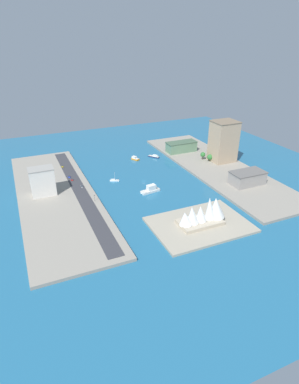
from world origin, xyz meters
name	(u,v)px	position (x,y,z in m)	size (l,w,h in m)	color
ground_plane	(144,181)	(0.00, 0.00, 0.00)	(440.00, 440.00, 0.00)	#23668E
quay_west	(216,167)	(-90.63, 0.00, 1.26)	(70.00, 240.00, 2.52)	gray
quay_east	(57,196)	(90.63, 0.00, 1.26)	(70.00, 240.00, 2.52)	gray
peninsula_point	(200,225)	(-7.86, 98.80, 1.00)	(78.35, 55.96, 2.00)	#A89E89
road_strip	(80,190)	(68.21, 0.00, 2.60)	(12.48, 228.00, 0.15)	#38383D
sailboat_small_white	(114,180)	(28.60, -12.56, 0.88)	(10.29, 6.32, 9.99)	white
patrol_launch_navy	(154,156)	(-39.78, -60.88, 1.25)	(12.00, 14.27, 3.41)	#1E284C
water_taxi_orange	(135,158)	(-14.72, -62.83, 1.63)	(8.68, 11.26, 4.09)	orange
ferry_white_commuter	(151,189)	(3.84, 26.42, 2.70)	(21.28, 9.65, 7.29)	silver
carpark_squat_concrete	(247,178)	(-91.61, 53.66, 9.18)	(34.99, 20.03, 13.25)	gray
terminal_long_green	(181,147)	(-78.08, -60.03, 9.03)	(39.60, 16.32, 12.95)	slate
apartment_midrise_tan	(223,141)	(-107.01, -11.99, 26.51)	(28.23, 25.32, 47.90)	tan
hotel_broad_white	(42,181)	(100.86, -5.48, 15.95)	(22.78, 15.62, 26.79)	silver
pickup_red	(72,180)	(70.34, -26.91, 3.38)	(2.14, 4.48, 1.42)	black
taxi_yellow_cab	(62,166)	(73.10, -68.33, 3.40)	(2.00, 4.83, 1.45)	black
hatchback_blue	(69,177)	(71.64, -35.39, 3.44)	(2.03, 4.79, 1.53)	black
sedan_silver	(82,187)	(64.68, -5.78, 3.43)	(1.99, 4.48, 1.55)	black
traffic_light_waterfront	(94,197)	(60.49, 27.66, 6.87)	(0.36, 0.36, 6.50)	black
opera_landmark	(204,213)	(-10.73, 98.80, 11.13)	(42.55, 20.07, 22.66)	#BCAD93
park_tree_cluster	(207,156)	(-90.26, -18.90, 8.28)	(10.95, 14.33, 9.42)	brown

